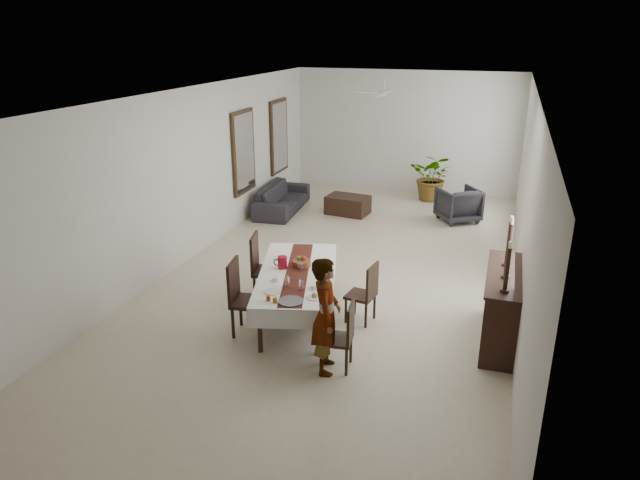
% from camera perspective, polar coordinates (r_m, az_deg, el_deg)
% --- Properties ---
extents(floor, '(6.00, 12.00, 0.00)m').
position_cam_1_polar(floor, '(10.46, 2.27, -3.22)').
color(floor, beige).
rests_on(floor, ground).
extents(ceiling, '(6.00, 12.00, 0.02)m').
position_cam_1_polar(ceiling, '(9.64, 2.54, 14.51)').
color(ceiling, white).
rests_on(ceiling, wall_back).
extents(wall_back, '(6.00, 0.02, 3.20)m').
position_cam_1_polar(wall_back, '(15.66, 8.55, 10.64)').
color(wall_back, silver).
rests_on(wall_back, floor).
extents(wall_front, '(6.00, 0.02, 3.20)m').
position_cam_1_polar(wall_front, '(4.88, -17.87, -12.60)').
color(wall_front, silver).
rests_on(wall_front, floor).
extents(wall_left, '(0.02, 12.00, 3.20)m').
position_cam_1_polar(wall_left, '(11.10, -12.77, 6.41)').
color(wall_left, silver).
rests_on(wall_left, floor).
extents(wall_right, '(0.02, 12.00, 3.20)m').
position_cam_1_polar(wall_right, '(9.59, 19.93, 3.52)').
color(wall_right, silver).
rests_on(wall_right, floor).
extents(dining_table_top, '(1.53, 2.47, 0.05)m').
position_cam_1_polar(dining_table_top, '(8.64, -2.29, -3.44)').
color(dining_table_top, black).
rests_on(dining_table_top, table_leg_fl).
extents(table_leg_fl, '(0.08, 0.08, 0.67)m').
position_cam_1_polar(table_leg_fl, '(7.88, -6.03, -8.95)').
color(table_leg_fl, black).
rests_on(table_leg_fl, floor).
extents(table_leg_fr, '(0.08, 0.08, 0.67)m').
position_cam_1_polar(table_leg_fr, '(7.80, 0.17, -9.14)').
color(table_leg_fr, black).
rests_on(table_leg_fr, floor).
extents(table_leg_bl, '(0.08, 0.08, 0.67)m').
position_cam_1_polar(table_leg_bl, '(9.82, -4.17, -2.74)').
color(table_leg_bl, black).
rests_on(table_leg_bl, floor).
extents(table_leg_br, '(0.08, 0.08, 0.67)m').
position_cam_1_polar(table_leg_br, '(9.76, 0.75, -2.84)').
color(table_leg_br, black).
rests_on(table_leg_br, floor).
extents(tablecloth_top, '(1.74, 2.68, 0.01)m').
position_cam_1_polar(tablecloth_top, '(8.63, -2.30, -3.27)').
color(tablecloth_top, white).
rests_on(tablecloth_top, dining_table_top).
extents(tablecloth_drape_left, '(0.67, 2.38, 0.29)m').
position_cam_1_polar(tablecloth_drape_left, '(8.75, -5.94, -4.01)').
color(tablecloth_drape_left, white).
rests_on(tablecloth_drape_left, dining_table_top).
extents(tablecloth_drape_right, '(0.67, 2.38, 0.29)m').
position_cam_1_polar(tablecloth_drape_right, '(8.66, 1.42, -4.18)').
color(tablecloth_drape_right, white).
rests_on(tablecloth_drape_right, dining_table_top).
extents(tablecloth_drape_near, '(1.09, 0.31, 0.29)m').
position_cam_1_polar(tablecloth_drape_near, '(7.59, -3.09, -7.93)').
color(tablecloth_drape_near, white).
rests_on(tablecloth_drape_near, dining_table_top).
extents(tablecloth_drape_far, '(1.09, 0.31, 0.29)m').
position_cam_1_polar(tablecloth_drape_far, '(9.81, -1.67, -1.14)').
color(tablecloth_drape_far, silver).
rests_on(tablecloth_drape_far, dining_table_top).
extents(table_runner, '(0.96, 2.39, 0.00)m').
position_cam_1_polar(table_runner, '(8.63, -2.30, -3.22)').
color(table_runner, maroon).
rests_on(table_runner, tablecloth_top).
extents(red_pitcher, '(0.18, 0.18, 0.19)m').
position_cam_1_polar(red_pitcher, '(8.74, -3.79, -2.25)').
color(red_pitcher, maroon).
rests_on(red_pitcher, tablecloth_top).
extents(pitcher_handle, '(0.12, 0.05, 0.11)m').
position_cam_1_polar(pitcher_handle, '(8.75, -4.32, -2.24)').
color(pitcher_handle, maroon).
rests_on(pitcher_handle, red_pitcher).
extents(wine_glass_near, '(0.07, 0.07, 0.16)m').
position_cam_1_polar(wine_glass_near, '(8.02, -1.87, -4.49)').
color(wine_glass_near, white).
rests_on(wine_glass_near, tablecloth_top).
extents(wine_glass_mid, '(0.07, 0.07, 0.16)m').
position_cam_1_polar(wine_glass_mid, '(8.13, -3.30, -4.17)').
color(wine_glass_mid, white).
rests_on(wine_glass_mid, tablecloth_top).
extents(wine_glass_far, '(0.07, 0.07, 0.16)m').
position_cam_1_polar(wine_glass_far, '(8.64, -1.96, -2.62)').
color(wine_glass_far, white).
rests_on(wine_glass_far, tablecloth_top).
extents(teacup_right, '(0.09, 0.09, 0.06)m').
position_cam_1_polar(teacup_right, '(8.07, -0.62, -4.71)').
color(teacup_right, white).
rests_on(teacup_right, saucer_right).
extents(saucer_right, '(0.14, 0.14, 0.01)m').
position_cam_1_polar(saucer_right, '(8.08, -0.62, -4.86)').
color(saucer_right, silver).
rests_on(saucer_right, tablecloth_top).
extents(teacup_left, '(0.09, 0.09, 0.06)m').
position_cam_1_polar(teacup_left, '(8.34, -4.47, -3.92)').
color(teacup_left, white).
rests_on(teacup_left, saucer_left).
extents(saucer_left, '(0.14, 0.14, 0.01)m').
position_cam_1_polar(saucer_left, '(8.35, -4.46, -4.07)').
color(saucer_left, white).
rests_on(saucer_left, tablecloth_top).
extents(plate_near_right, '(0.23, 0.23, 0.01)m').
position_cam_1_polar(plate_near_right, '(7.82, -0.53, -5.75)').
color(plate_near_right, white).
rests_on(plate_near_right, tablecloth_top).
extents(bread_near_right, '(0.09, 0.09, 0.09)m').
position_cam_1_polar(bread_near_right, '(7.81, -0.53, -5.57)').
color(bread_near_right, tan).
rests_on(bread_near_right, plate_near_right).
extents(plate_near_left, '(0.23, 0.23, 0.01)m').
position_cam_1_polar(plate_near_left, '(8.01, -4.79, -5.18)').
color(plate_near_left, silver).
rests_on(plate_near_left, tablecloth_top).
extents(plate_far_left, '(0.23, 0.23, 0.01)m').
position_cam_1_polar(plate_far_left, '(9.14, -3.93, -1.83)').
color(plate_far_left, silver).
rests_on(plate_far_left, tablecloth_top).
extents(serving_tray, '(0.34, 0.34, 0.02)m').
position_cam_1_polar(serving_tray, '(7.72, -2.94, -6.14)').
color(serving_tray, '#434449').
rests_on(serving_tray, tablecloth_top).
extents(jam_jar_a, '(0.06, 0.06, 0.07)m').
position_cam_1_polar(jam_jar_a, '(7.70, -4.53, -6.01)').
color(jam_jar_a, '#966715').
rests_on(jam_jar_a, tablecloth_top).
extents(jam_jar_b, '(0.06, 0.06, 0.07)m').
position_cam_1_polar(jam_jar_b, '(7.77, -5.18, -5.81)').
color(jam_jar_b, '#883813').
rests_on(jam_jar_b, tablecloth_top).
extents(fruit_basket, '(0.29, 0.29, 0.10)m').
position_cam_1_polar(fruit_basket, '(8.82, -1.86, -2.33)').
color(fruit_basket, brown).
rests_on(fruit_basket, tablecloth_top).
extents(fruit_red, '(0.09, 0.09, 0.09)m').
position_cam_1_polar(fruit_red, '(8.81, -1.67, -1.86)').
color(fruit_red, '#A42F10').
rests_on(fruit_red, fruit_basket).
extents(fruit_green, '(0.08, 0.08, 0.08)m').
position_cam_1_polar(fruit_green, '(8.83, -2.10, -1.83)').
color(fruit_green, '#567723').
rests_on(fruit_green, fruit_basket).
extents(chair_right_near_seat, '(0.43, 0.43, 0.04)m').
position_cam_1_polar(chair_right_near_seat, '(7.47, 1.67, -9.91)').
color(chair_right_near_seat, black).
rests_on(chair_right_near_seat, chair_right_near_leg_fl).
extents(chair_right_near_leg_fl, '(0.04, 0.04, 0.39)m').
position_cam_1_polar(chair_right_near_leg_fl, '(7.42, 2.65, -12.10)').
color(chair_right_near_leg_fl, black).
rests_on(chair_right_near_leg_fl, floor).
extents(chair_right_near_leg_fr, '(0.04, 0.04, 0.39)m').
position_cam_1_polar(chair_right_near_leg_fr, '(7.69, 3.10, -10.84)').
color(chair_right_near_leg_fr, black).
rests_on(chair_right_near_leg_fr, floor).
extents(chair_right_near_leg_bl, '(0.04, 0.04, 0.39)m').
position_cam_1_polar(chair_right_near_leg_bl, '(7.48, 0.17, -11.82)').
color(chair_right_near_leg_bl, black).
rests_on(chair_right_near_leg_bl, floor).
extents(chair_right_near_leg_br, '(0.04, 0.04, 0.39)m').
position_cam_1_polar(chair_right_near_leg_br, '(7.75, 0.71, -10.58)').
color(chair_right_near_leg_br, black).
rests_on(chair_right_near_leg_br, floor).
extents(chair_right_near_back, '(0.07, 0.40, 0.50)m').
position_cam_1_polar(chair_right_near_back, '(7.31, 3.09, -8.23)').
color(chair_right_near_back, black).
rests_on(chair_right_near_back, chair_right_near_seat).
extents(chair_right_far_seat, '(0.46, 0.46, 0.05)m').
position_cam_1_polar(chair_right_far_seat, '(8.62, 4.08, -5.56)').
color(chair_right_far_seat, black).
rests_on(chair_right_far_seat, chair_right_far_leg_fl).
extents(chair_right_far_leg_fl, '(0.05, 0.05, 0.40)m').
position_cam_1_polar(chair_right_far_leg_fl, '(8.52, 4.60, -7.55)').
color(chair_right_far_leg_fl, black).
rests_on(chair_right_far_leg_fl, floor).
extents(chair_right_far_leg_fr, '(0.05, 0.05, 0.40)m').
position_cam_1_polar(chair_right_far_leg_fr, '(8.79, 5.46, -6.65)').
color(chair_right_far_leg_fr, black).
rests_on(chair_right_far_leg_fr, floor).
extents(chair_right_far_leg_bl, '(0.05, 0.05, 0.40)m').
position_cam_1_polar(chair_right_far_leg_bl, '(8.64, 2.60, -7.09)').
color(chair_right_far_leg_bl, black).
rests_on(chair_right_far_leg_bl, floor).
extents(chair_right_far_leg_br, '(0.05, 0.05, 0.40)m').
position_cam_1_polar(chair_right_far_leg_br, '(8.91, 3.51, -6.22)').
color(chair_right_far_leg_br, black).
rests_on(chair_right_far_leg_br, floor).
extents(chair_right_far_back, '(0.10, 0.40, 0.51)m').
position_cam_1_polar(chair_right_far_back, '(8.44, 5.25, -4.14)').
color(chair_right_far_back, black).
rests_on(chair_right_far_back, chair_right_far_seat).
extents(chair_left_near_seat, '(0.54, 0.54, 0.05)m').
position_cam_1_polar(chair_left_near_seat, '(8.29, -7.12, -6.17)').
color(chair_left_near_seat, black).
rests_on(chair_left_near_seat, chair_left_near_leg_fl).
extents(chair_left_near_leg_fl, '(0.05, 0.05, 0.47)m').
position_cam_1_polar(chair_left_near_leg_fl, '(8.63, -7.94, -7.05)').
color(chair_left_near_leg_fl, black).
rests_on(chair_left_near_leg_fl, floor).
extents(chair_left_near_leg_fr, '(0.05, 0.05, 0.47)m').
position_cam_1_polar(chair_left_near_leg_fr, '(8.30, -8.70, -8.25)').
color(chair_left_near_leg_fr, black).
rests_on(chair_left_near_leg_fr, floor).
extents(chair_left_near_leg_bl, '(0.05, 0.05, 0.47)m').
position_cam_1_polar(chair_left_near_leg_bl, '(8.53, -5.43, -7.28)').
color(chair_left_near_leg_bl, black).
rests_on(chair_left_near_leg_bl, floor).
extents(chair_left_near_leg_br, '(0.05, 0.05, 0.47)m').
position_cam_1_polar(chair_left_near_leg_br, '(8.20, -6.10, -8.51)').
color(chair_left_near_leg_br, black).
rests_on(chair_left_near_leg_br, floor).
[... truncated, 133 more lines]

